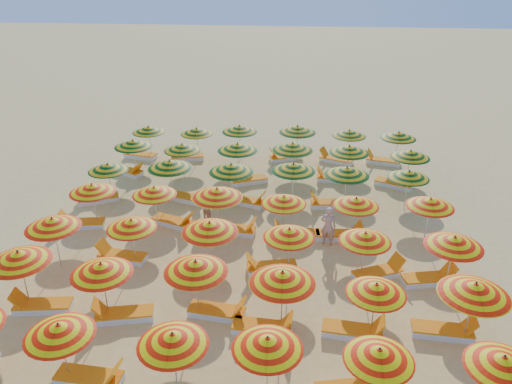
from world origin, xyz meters
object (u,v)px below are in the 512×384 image
umbrella_37 (197,131)px  lounger_23 (128,171)px  lounger_14 (82,223)px  lounger_15 (174,222)px  umbrella_3 (268,343)px  umbrella_8 (196,266)px  umbrella_11 (475,289)px  umbrella_30 (133,143)px  umbrella_28 (347,171)px  lounger_22 (330,203)px  umbrella_16 (365,237)px  lounger_6 (263,328)px  umbrella_20 (217,193)px  lounger_27 (140,155)px  umbrella_18 (92,188)px  lounger_12 (379,273)px  umbrella_29 (409,175)px  umbrella_38 (240,129)px  lounger_26 (395,184)px  umbrella_33 (293,147)px  umbrella_25 (170,164)px  umbrella_7 (101,269)px  lounger_29 (285,157)px  umbrella_39 (298,129)px  lounger_18 (339,235)px  umbrella_4 (379,354)px  umbrella_12 (53,223)px  lounger_10 (196,270)px  umbrella_21 (284,200)px  umbrella_10 (376,289)px  umbrella_22 (356,202)px  lounger_20 (187,198)px  umbrella_6 (19,257)px  umbrella_9 (282,277)px  lounger_7 (354,331)px  umbrella_32 (237,147)px  beachgoer_a (328,226)px  lounger_19 (97,199)px  umbrella_13 (131,224)px  lounger_13 (429,279)px  umbrella_15 (289,233)px  umbrella_26 (231,168)px  lounger_4 (123,314)px  lounger_30 (335,160)px  lounger_11 (271,267)px  lounger_3 (42,306)px  umbrella_5 (503,362)px  umbrella_14 (210,227)px  lounger_16 (234,230)px  lounger_28 (187,157)px

umbrella_37 → lounger_23: 4.07m
lounger_14 → lounger_15: 3.65m
umbrella_3 → umbrella_8: 3.58m
umbrella_11 → umbrella_30: umbrella_11 is taller
umbrella_28 → lounger_22: 1.70m
umbrella_16 → lounger_6: bearing=-136.1°
umbrella_20 → lounger_22: (4.39, 2.76, -1.64)m
lounger_27 → umbrella_18: bearing=103.7°
umbrella_20 → lounger_12: (5.82, -2.26, -1.64)m
lounger_15 → lounger_27: bearing=136.8°
umbrella_29 → umbrella_38: size_ratio=1.17×
umbrella_20 → lounger_26: bearing=34.1°
umbrella_33 → umbrella_25: bearing=-153.5°
umbrella_7 → lounger_29: size_ratio=1.11×
umbrella_39 → lounger_18: umbrella_39 is taller
umbrella_16 → umbrella_29: (2.32, 5.23, 0.00)m
umbrella_4 → umbrella_12: bearing=154.0°
umbrella_29 → umbrella_16: bearing=-113.9°
umbrella_8 → lounger_10: (-0.50, 2.10, -1.61)m
umbrella_21 → umbrella_33: size_ratio=1.04×
umbrella_29 → lounger_23: bearing=169.0°
umbrella_30 → lounger_6: size_ratio=1.08×
umbrella_10 → umbrella_20: bearing=135.8°
umbrella_4 → umbrella_22: size_ratio=1.07×
lounger_20 → umbrella_6: bearing=-97.0°
umbrella_20 → lounger_20: bearing=124.1°
umbrella_9 → umbrella_22: 5.77m
lounger_7 → lounger_20: size_ratio=0.98×
umbrella_32 → lounger_7: size_ratio=1.33×
umbrella_39 → beachgoer_a: bearing=-80.8°
lounger_15 → lounger_19: size_ratio=1.00×
umbrella_13 → lounger_20: 5.26m
umbrella_12 → lounger_13: (12.59, 0.18, -1.58)m
umbrella_32 → beachgoer_a: size_ratio=1.52×
umbrella_32 → beachgoer_a: 6.77m
umbrella_15 → lounger_29: 10.40m
umbrella_26 → lounger_4: bearing=-106.5°
lounger_22 → lounger_30: 5.10m
lounger_11 → lounger_15: (-4.09, 2.83, 0.00)m
umbrella_26 → lounger_4: size_ratio=1.12×
umbrella_13 → umbrella_37: 9.85m
lounger_27 → umbrella_39: bearing=-168.8°
lounger_3 → lounger_15: size_ratio=0.98×
umbrella_5 → umbrella_14: size_ratio=1.11×
umbrella_8 → umbrella_15: 3.55m
lounger_16 → umbrella_15: bearing=-43.7°
umbrella_20 → lounger_11: size_ratio=1.27×
umbrella_16 → umbrella_12: bearing=-178.6°
lounger_28 → lounger_20: bearing=90.7°
umbrella_30 → lounger_18: size_ratio=1.08×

